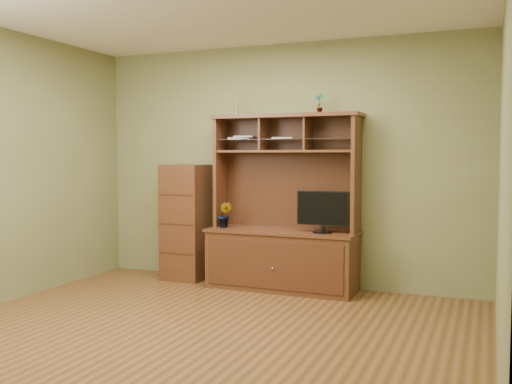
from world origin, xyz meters
The scene contains 8 objects.
room centered at (0.00, 0.00, 1.35)m, with size 4.54×4.04×2.74m.
media_hutch centered at (0.10, 1.73, 0.52)m, with size 1.66×0.61×1.90m.
monitor centered at (0.57, 1.65, 0.88)m, with size 0.55×0.21×0.43m.
orchid_plant centered at (-0.56, 1.65, 0.79)m, with size 0.16×0.13×0.29m, color #385A1F.
top_plant centered at (0.48, 1.80, 2.01)m, with size 0.11×0.08×0.21m, color #2A5C20.
reed_diffuser centered at (-0.49, 1.80, 2.01)m, with size 0.05×0.05×0.27m.
magazines centered at (-0.26, 1.80, 1.65)m, with size 0.79×0.24×0.04m.
side_cabinet centered at (-1.13, 1.76, 0.67)m, with size 0.48×0.44×1.35m.
Camera 1 is at (2.17, -4.08, 1.46)m, focal length 40.00 mm.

